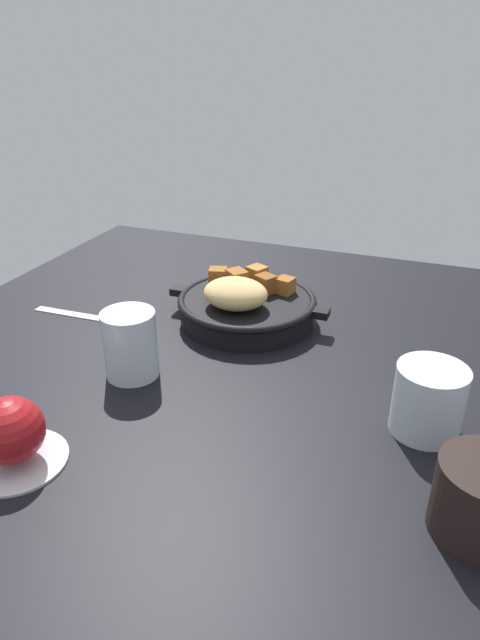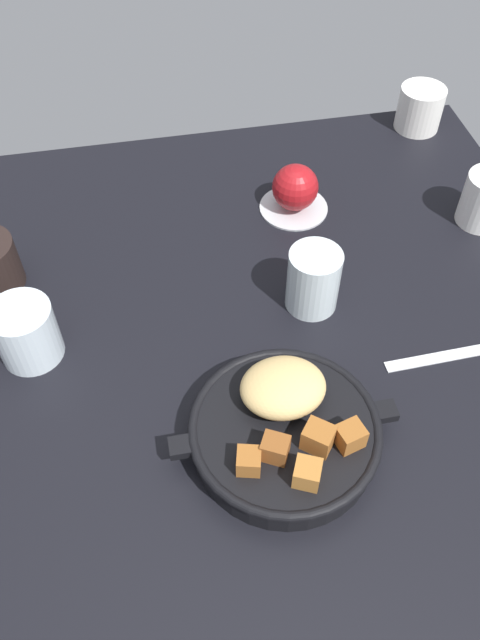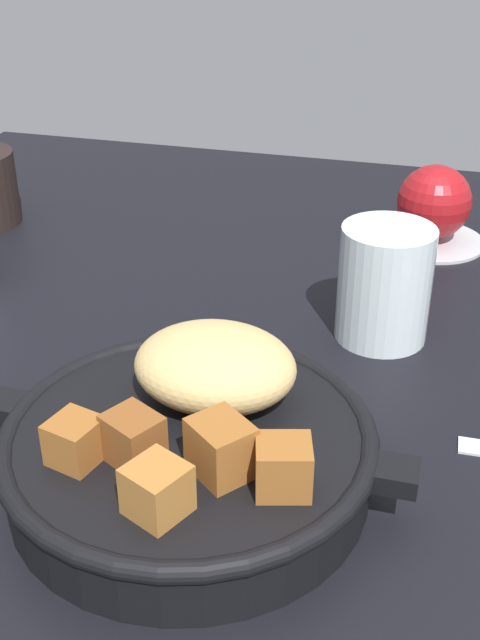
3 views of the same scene
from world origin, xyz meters
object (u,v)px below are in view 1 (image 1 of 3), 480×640
object	(u,v)px
water_glass_short	(428,400)
cast_iron_skillet	(246,304)
red_apple	(10,430)
water_glass_tall	(130,344)
butter_knife	(86,316)

from	to	relation	value
water_glass_short	cast_iron_skillet	bearing A→B (deg)	-33.22
red_apple	water_glass_tall	bearing A→B (deg)	-97.35
cast_iron_skillet	water_glass_tall	world-z (taller)	water_glass_tall
cast_iron_skillet	red_apple	bearing A→B (deg)	74.24
water_glass_tall	cast_iron_skillet	bearing A→B (deg)	-113.32
cast_iron_skillet	water_glass_short	xyz separation A→B (cm)	(-28.71, 18.80, 1.12)
water_glass_short	water_glass_tall	world-z (taller)	water_glass_tall
cast_iron_skillet	water_glass_tall	bearing A→B (deg)	66.68
red_apple	butter_knife	bearing A→B (deg)	-67.17
red_apple	water_glass_short	size ratio (longest dim) A/B	0.87
butter_knife	red_apple	bearing A→B (deg)	111.34
water_glass_tall	red_apple	bearing A→B (deg)	82.65
water_glass_short	water_glass_tall	bearing A→B (deg)	2.10
cast_iron_skillet	water_glass_short	world-z (taller)	cast_iron_skillet
water_glass_short	butter_knife	bearing A→B (deg)	-11.59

